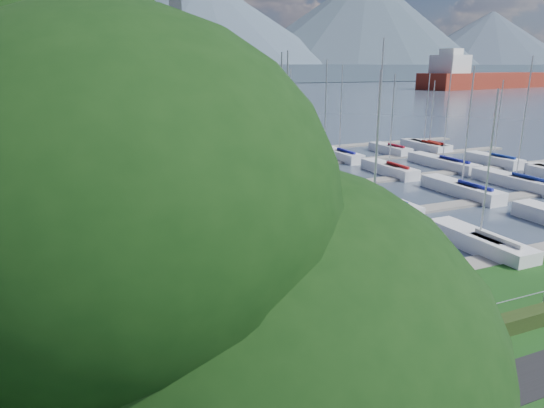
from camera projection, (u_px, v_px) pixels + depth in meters
path at (452, 404)px, 16.08m from camera, size 160.00×2.00×0.04m
water at (79, 89)px, 248.02m from camera, size 800.00×540.00×0.20m
hedge at (403, 354)px, 18.28m from camera, size 80.00×0.70×0.70m
fence at (398, 329)px, 18.40m from camera, size 80.00×0.04×0.04m
foothill at (72, 74)px, 307.97m from camera, size 900.00×80.00×12.00m
mountains at (73, 17)px, 365.43m from camera, size 1190.00×360.00×115.00m
docks at (207, 199)px, 41.71m from camera, size 90.00×41.60×0.25m
tree at (132, 249)px, 6.49m from camera, size 9.12×8.84×13.07m
crane at (174, 133)px, 40.95m from camera, size 5.99×13.48×22.35m
cargo_ship_mid at (112, 83)px, 212.60m from camera, size 100.58×19.44×21.50m
cargo_ship_east at (481, 81)px, 250.34m from camera, size 88.57×31.18×21.50m
sailboat_fleet at (180, 131)px, 41.88m from camera, size 74.03×49.79×13.41m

